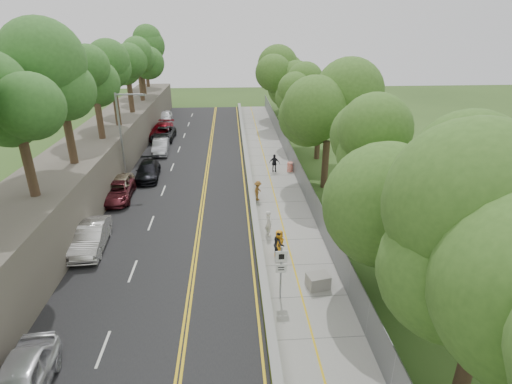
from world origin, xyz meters
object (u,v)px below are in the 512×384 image
at_px(construction_barrel, 290,167).
at_px(painter_0, 279,244).
at_px(concrete_block, 318,281).
at_px(car_2, 117,191).
at_px(car_1, 91,237).
at_px(car_0, 19,384).
at_px(streetlight, 123,133).
at_px(signpost, 281,267).
at_px(person_far, 274,163).

xyz_separation_m(construction_barrel, painter_0, (-2.85, -15.00, 0.45)).
xyz_separation_m(construction_barrel, concrete_block, (-1.10, -18.21, -0.06)).
relative_size(car_2, painter_0, 2.80).
bearing_deg(painter_0, car_1, 104.21).
bearing_deg(car_0, concrete_block, 21.19).
height_order(construction_barrel, painter_0, painter_0).
xyz_separation_m(construction_barrel, car_1, (-14.61, -13.25, 0.35)).
bearing_deg(construction_barrel, car_2, -159.49).
relative_size(streetlight, signpost, 2.58).
xyz_separation_m(car_0, car_2, (-1.13, 18.88, -0.12)).
xyz_separation_m(concrete_block, car_0, (-12.67, -6.24, 0.43)).
relative_size(car_0, car_1, 0.99).
relative_size(car_1, painter_0, 2.72).
bearing_deg(car_1, construction_barrel, 38.04).
xyz_separation_m(car_1, painter_0, (11.76, -1.75, 0.10)).
bearing_deg(concrete_block, person_far, 91.26).
height_order(concrete_block, painter_0, painter_0).
bearing_deg(streetlight, signpost, -55.92).
xyz_separation_m(signpost, construction_barrel, (3.25, 19.02, -1.46)).
bearing_deg(construction_barrel, car_1, -137.80).
height_order(signpost, concrete_block, signpost).
height_order(construction_barrel, car_2, car_2).
relative_size(concrete_block, car_2, 0.23).
bearing_deg(concrete_block, construction_barrel, 86.54).
bearing_deg(car_2, car_0, -90.70).
bearing_deg(signpost, construction_barrel, 80.30).
xyz_separation_m(construction_barrel, car_0, (-13.77, -24.45, 0.36)).
bearing_deg(signpost, car_2, 130.92).
height_order(signpost, person_far, signpost).
bearing_deg(person_far, streetlight, 23.16).
xyz_separation_m(streetlight, construction_barrel, (14.76, 2.00, -4.14)).
bearing_deg(car_0, signpost, 22.28).
distance_m(construction_barrel, concrete_block, 18.24).
bearing_deg(streetlight, car_2, -92.21).
bearing_deg(person_far, concrete_block, 105.65).
relative_size(streetlight, person_far, 4.65).
bearing_deg(signpost, person_far, 84.75).
height_order(car_0, person_far, person_far).
bearing_deg(construction_barrel, concrete_block, -93.46).
xyz_separation_m(signpost, car_1, (-11.36, 5.77, -1.11)).
bearing_deg(car_1, streetlight, 86.60).
distance_m(construction_barrel, car_1, 19.73).
xyz_separation_m(signpost, car_0, (-10.52, -5.43, -1.10)).
distance_m(car_0, car_2, 18.91).
xyz_separation_m(car_1, car_2, (-0.29, 7.68, -0.11)).
bearing_deg(car_1, signpost, -31.05).
xyz_separation_m(streetlight, concrete_block, (13.66, -16.21, -4.20)).
xyz_separation_m(car_1, person_far, (13.11, 13.30, 0.06)).
relative_size(signpost, car_0, 0.64).
xyz_separation_m(car_2, painter_0, (12.05, -9.43, 0.21)).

